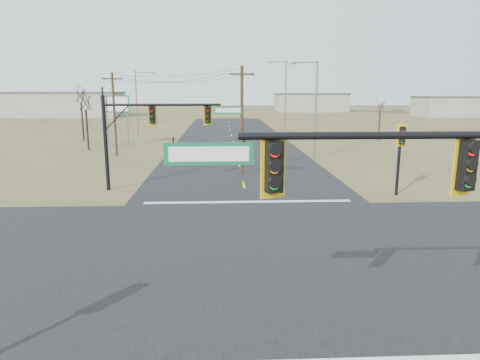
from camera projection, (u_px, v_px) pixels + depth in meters
name	position (u px, v px, depth m)	size (l,w,h in m)	color
ground	(260.00, 250.00, 17.44)	(320.00, 320.00, 0.00)	brown
road_ew	(260.00, 249.00, 17.44)	(160.00, 14.00, 0.02)	black
road_ns	(260.00, 249.00, 17.44)	(14.00, 160.00, 0.02)	black
stop_bar_far	(248.00, 202.00, 24.76)	(12.00, 0.40, 0.01)	silver
mast_arm_near	(461.00, 185.00, 8.90)	(10.32, 0.57, 6.10)	black
mast_arm_far	(157.00, 122.00, 27.05)	(8.82, 0.59, 6.06)	black
pedestal_signal_ne	(401.00, 143.00, 25.66)	(0.64, 0.55, 4.42)	black
utility_pole_near	(242.00, 118.00, 32.20)	(1.90, 0.79, 8.11)	#45321D
utility_pole_far	(114.00, 113.00, 41.38)	(1.89, 0.73, 7.99)	#45321D
highway_sign	(117.00, 110.00, 48.62)	(3.05, 0.45, 5.74)	slate
streetlight_a	(314.00, 105.00, 39.17)	(2.50, 0.28, 8.98)	slate
streetlight_b	(284.00, 93.00, 63.95)	(2.96, 0.37, 10.58)	slate
streetlight_c	(138.00, 102.00, 53.72)	(2.44, 0.37, 8.70)	slate
bare_tree_a	(85.00, 100.00, 44.79)	(3.18, 3.18, 6.73)	black
bare_tree_b	(80.00, 94.00, 53.29)	(3.33, 3.33, 7.36)	black
bare_tree_c	(380.00, 106.00, 53.89)	(2.97, 2.97, 5.57)	black
warehouse_left	(61.00, 105.00, 103.01)	(28.00, 14.00, 5.50)	#ACA799
warehouse_mid	(310.00, 103.00, 125.52)	(20.00, 12.00, 5.00)	#ACA799
warehouse_right	(456.00, 107.00, 102.49)	(18.00, 10.00, 4.50)	#ACA799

